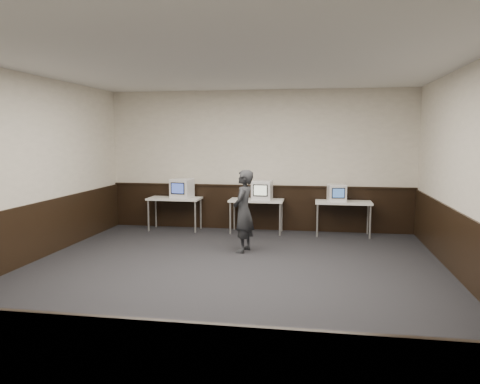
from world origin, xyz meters
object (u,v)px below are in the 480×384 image
Objects in this scene: desk_left at (175,201)px; desk_center at (256,203)px; emac_right at (337,193)px; emac_left at (182,188)px; person at (243,211)px; emac_center at (262,190)px; desk_right at (343,205)px.

desk_left is 1.90m from desk_center.
emac_left is at bearing 171.15° from emac_right.
desk_center is at bearing 7.16° from emac_left.
person reaches higher than emac_right.
emac_center is at bearing -0.72° from desk_left.
desk_left is 0.34m from emac_left.
desk_center and desk_right have the same top height.
emac_center reaches higher than emac_right.
emac_right is at bearing -171.86° from desk_right.
desk_right is at bearing 3.68° from emac_center.
desk_left is 2.48× the size of emac_center.
person is at bearing -90.20° from desk_center.
emac_center is at bearing 171.84° from emac_right.
desk_left is 2.30× the size of emac_left.
desk_center is 1.90m from desk_right.
person reaches higher than desk_left.
emac_right is (3.65, -0.02, 0.26)m from desk_left.
emac_center reaches higher than desk_right.
emac_center is (1.85, -0.04, -0.01)m from emac_left.
person is at bearing -91.51° from emac_center.
desk_center is 2.30× the size of emac_left.
emac_left is at bearing -178.29° from emac_center.
emac_right is at bearing 7.01° from emac_left.
emac_center is (2.03, -0.03, 0.29)m from desk_left.
emac_left reaches higher than desk_left.
desk_left is at bearing 180.00° from desk_center.
desk_right is 0.30m from emac_right.
desk_center is 1.75m from emac_left.
desk_left is 1.00× the size of desk_center.
desk_right is at bearing 7.37° from emac_left.
emac_left reaches higher than desk_right.
person is (-0.01, -1.78, 0.09)m from desk_center.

